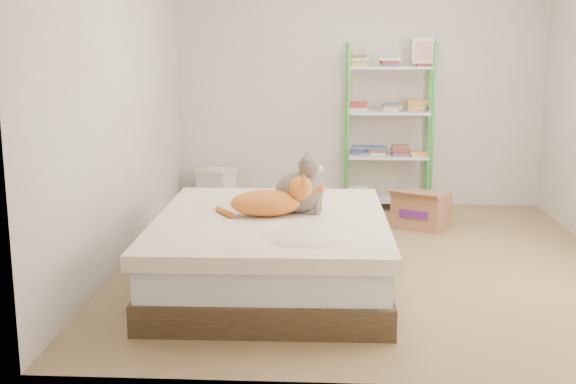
# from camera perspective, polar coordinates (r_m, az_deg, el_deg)

# --- Properties ---
(room) EXTENTS (3.81, 4.21, 2.61)m
(room) POSITION_cam_1_polar(r_m,az_deg,el_deg) (5.51, 6.55, 7.56)
(room) COLOR #957751
(room) RESTS_ON ground
(bed) EXTENTS (1.62, 2.01, 0.51)m
(bed) POSITION_cam_1_polar(r_m,az_deg,el_deg) (5.09, -1.31, -4.72)
(bed) COLOR brown
(bed) RESTS_ON ground
(orange_cat) EXTENTS (0.60, 0.36, 0.23)m
(orange_cat) POSITION_cam_1_polar(r_m,az_deg,el_deg) (5.01, -1.80, -0.61)
(orange_cat) COLOR orange
(orange_cat) RESTS_ON bed
(grey_cat) EXTENTS (0.42, 0.37, 0.42)m
(grey_cat) POSITION_cam_1_polar(r_m,az_deg,el_deg) (5.10, 0.89, 0.70)
(grey_cat) COLOR gray
(grey_cat) RESTS_ON bed
(shelf_unit) EXTENTS (0.88, 0.36, 1.74)m
(shelf_unit) POSITION_cam_1_polar(r_m,az_deg,el_deg) (7.45, 8.00, 5.05)
(shelf_unit) COLOR green
(shelf_unit) RESTS_ON ground
(cardboard_box) EXTENTS (0.58, 0.61, 0.38)m
(cardboard_box) POSITION_cam_1_polar(r_m,az_deg,el_deg) (6.84, 10.49, -1.40)
(cardboard_box) COLOR #A76A46
(cardboard_box) RESTS_ON ground
(white_bin) EXTENTS (0.44, 0.42, 0.41)m
(white_bin) POSITION_cam_1_polar(r_m,az_deg,el_deg) (7.58, -5.70, 0.34)
(white_bin) COLOR silver
(white_bin) RESTS_ON ground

